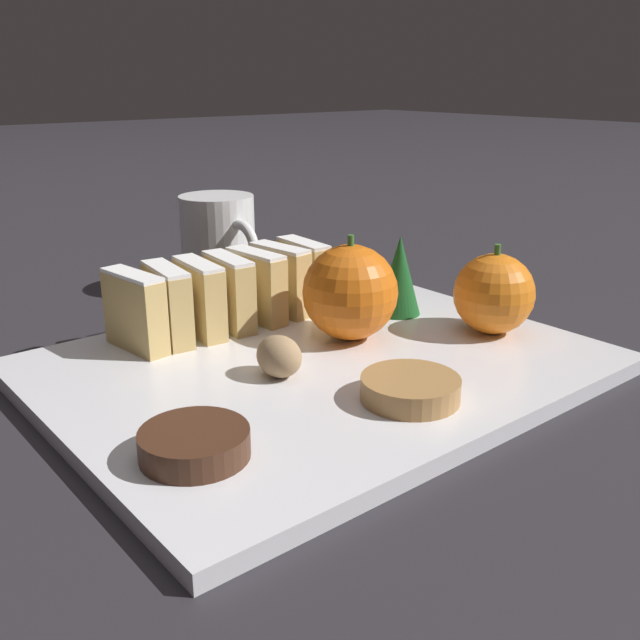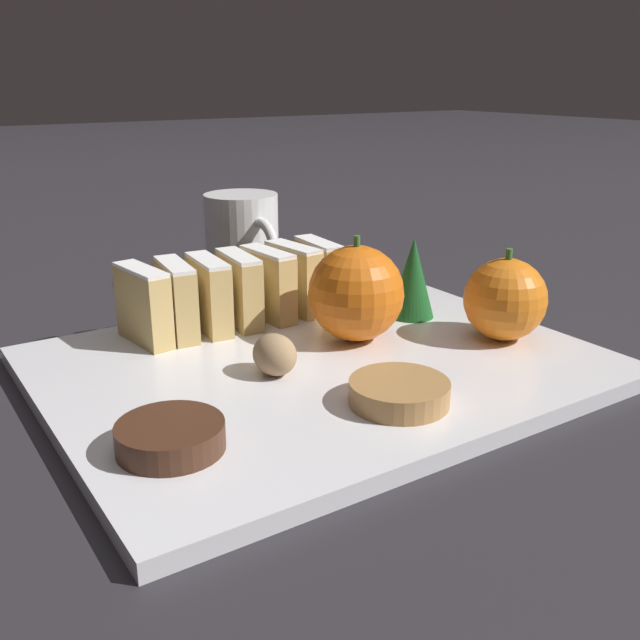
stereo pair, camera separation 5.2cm
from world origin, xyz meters
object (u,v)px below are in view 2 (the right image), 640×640
at_px(walnut, 275,355).
at_px(coffee_mug, 243,242).
at_px(orange_far, 505,299).
at_px(chocolate_cookie, 170,437).
at_px(orange_near, 356,293).

relative_size(walnut, coffee_mug, 0.33).
xyz_separation_m(orange_far, chocolate_cookie, (0.02, -0.29, -0.02)).
xyz_separation_m(chocolate_cookie, coffee_mug, (-0.30, 0.20, 0.03)).
bearing_deg(coffee_mug, walnut, -22.73).
relative_size(orange_near, chocolate_cookie, 1.36).
bearing_deg(walnut, chocolate_cookie, -59.27).
xyz_separation_m(orange_near, coffee_mug, (-0.21, 0.01, -0.00)).
bearing_deg(chocolate_cookie, coffee_mug, 145.96).
distance_m(walnut, coffee_mug, 0.26).
relative_size(orange_near, walnut, 2.34).
bearing_deg(coffee_mug, chocolate_cookie, -34.04).
xyz_separation_m(orange_near, walnut, (0.03, -0.09, -0.02)).
relative_size(orange_far, chocolate_cookie, 1.19).
xyz_separation_m(orange_near, chocolate_cookie, (0.09, -0.19, -0.03)).
xyz_separation_m(orange_far, walnut, (-0.04, -0.19, -0.02)).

